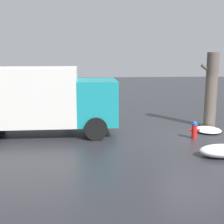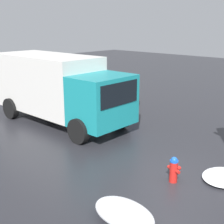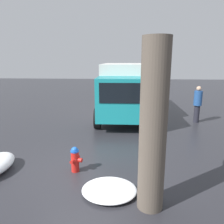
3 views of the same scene
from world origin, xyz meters
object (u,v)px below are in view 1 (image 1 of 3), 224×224
Objects in this scene: delivery_truck at (34,98)px; pedestrian at (69,98)px; tree_trunk at (211,90)px; fire_hydrant at (194,130)px.

pedestrian is at bearing 160.35° from delivery_truck.
tree_trunk is 0.51× the size of delivery_truck.
delivery_truck is (7.77, 0.71, -0.18)m from tree_trunk.
delivery_truck is at bearing 5.26° from tree_trunk.
fire_hydrant is 6.64m from delivery_truck.
fire_hydrant is 0.21× the size of tree_trunk.
tree_trunk reaches higher than pedestrian.
delivery_truck is at bearing 95.15° from fire_hydrant.
pedestrian is at bearing -23.85° from tree_trunk.
tree_trunk is 1.92× the size of pedestrian.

